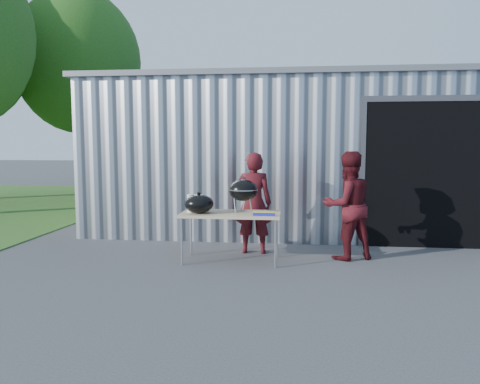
# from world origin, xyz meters

# --- Properties ---
(ground) EXTENTS (80.00, 80.00, 0.00)m
(ground) POSITION_xyz_m (0.00, 0.00, 0.00)
(ground) COLOR #3D3D3F
(building) EXTENTS (8.20, 6.20, 3.10)m
(building) POSITION_xyz_m (0.92, 4.59, 1.54)
(building) COLOR silver
(building) RESTS_ON ground
(tree_far) EXTENTS (4.21, 4.21, 6.98)m
(tree_far) POSITION_xyz_m (-6.50, 9.00, 4.54)
(tree_far) COLOR #442D19
(tree_far) RESTS_ON ground
(folding_table) EXTENTS (1.50, 0.75, 0.75)m
(folding_table) POSITION_xyz_m (-0.07, 0.36, 0.71)
(folding_table) COLOR tan
(folding_table) RESTS_ON ground
(kettle_grill) EXTENTS (0.45, 0.45, 0.94)m
(kettle_grill) POSITION_xyz_m (0.12, 0.43, 1.17)
(kettle_grill) COLOR black
(kettle_grill) RESTS_ON folding_table
(grill_lid) EXTENTS (0.44, 0.44, 0.32)m
(grill_lid) POSITION_xyz_m (-0.54, 0.26, 0.89)
(grill_lid) COLOR black
(grill_lid) RESTS_ON folding_table
(paper_towels) EXTENTS (0.12, 0.12, 0.28)m
(paper_towels) POSITION_xyz_m (-0.67, 0.31, 0.89)
(paper_towels) COLOR white
(paper_towels) RESTS_ON folding_table
(white_tub) EXTENTS (0.20, 0.15, 0.10)m
(white_tub) POSITION_xyz_m (-0.62, 0.54, 0.80)
(white_tub) COLOR white
(white_tub) RESTS_ON folding_table
(foil_box) EXTENTS (0.32, 0.05, 0.06)m
(foil_box) POSITION_xyz_m (0.45, 0.11, 0.78)
(foil_box) COLOR #1922A8
(foil_box) RESTS_ON folding_table
(person_cook) EXTENTS (0.62, 0.43, 1.66)m
(person_cook) POSITION_xyz_m (0.23, 0.95, 0.83)
(person_cook) COLOR #491016
(person_cook) RESTS_ON ground
(person_bystander) EXTENTS (1.00, 0.90, 1.68)m
(person_bystander) POSITION_xyz_m (1.71, 0.73, 0.84)
(person_bystander) COLOR #491016
(person_bystander) RESTS_ON ground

